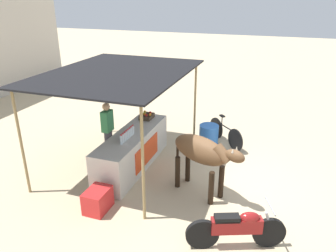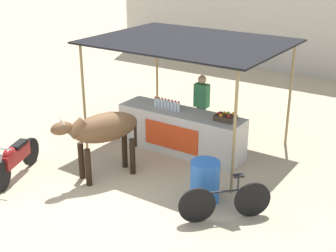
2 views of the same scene
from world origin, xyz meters
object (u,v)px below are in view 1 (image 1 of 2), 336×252
(motorcycle_parked, at_px, (237,228))
(cooler_box, at_px, (98,200))
(fruit_crate, at_px, (147,116))
(vendor_behind_counter, at_px, (108,132))
(stall_counter, at_px, (133,150))
(water_barrel, at_px, (209,138))
(cow, at_px, (202,152))
(bicycle_leaning, at_px, (225,133))

(motorcycle_parked, bearing_deg, cooler_box, 87.45)
(fruit_crate, bearing_deg, vendor_behind_counter, 144.98)
(stall_counter, bearing_deg, fruit_crate, 2.76)
(water_barrel, bearing_deg, motorcycle_parked, -159.63)
(cow, bearing_deg, stall_counter, 73.25)
(vendor_behind_counter, height_order, motorcycle_parked, vendor_behind_counter)
(stall_counter, xyz_separation_m, cooler_box, (-1.95, -0.10, -0.24))
(vendor_behind_counter, relative_size, cooler_box, 2.75)
(vendor_behind_counter, distance_m, motorcycle_parked, 4.37)
(vendor_behind_counter, xyz_separation_m, motorcycle_parked, (-2.18, -3.77, -0.42))
(cow, bearing_deg, motorcycle_parked, -145.10)
(water_barrel, bearing_deg, cow, -171.47)
(cooler_box, distance_m, cow, 2.45)
(cooler_box, bearing_deg, water_barrel, -23.74)
(cooler_box, distance_m, bicycle_leaning, 4.58)
(stall_counter, distance_m, motorcycle_parked, 3.66)
(stall_counter, bearing_deg, cow, -106.75)
(vendor_behind_counter, xyz_separation_m, cow, (-0.70, -2.73, 0.18))
(bicycle_leaning, bearing_deg, cooler_box, 155.12)
(bicycle_leaning, bearing_deg, vendor_behind_counter, 127.22)
(cow, distance_m, motorcycle_parked, 1.91)
(vendor_behind_counter, distance_m, cow, 2.83)
(stall_counter, xyz_separation_m, cow, (-0.60, -1.98, 0.55))
(fruit_crate, distance_m, vendor_behind_counter, 1.23)
(water_barrel, bearing_deg, bicycle_leaning, -30.95)
(motorcycle_parked, bearing_deg, water_barrel, 20.37)
(cooler_box, bearing_deg, motorcycle_parked, -92.55)
(motorcycle_parked, bearing_deg, fruit_crate, 43.99)
(water_barrel, height_order, bicycle_leaning, bicycle_leaning)
(vendor_behind_counter, distance_m, cooler_box, 2.30)
(water_barrel, xyz_separation_m, motorcycle_parked, (-3.66, -1.36, 0.03))
(bicycle_leaning, bearing_deg, water_barrel, 149.05)
(fruit_crate, distance_m, cooler_box, 3.15)
(fruit_crate, distance_m, motorcycle_parked, 4.46)
(fruit_crate, bearing_deg, motorcycle_parked, -136.01)
(vendor_behind_counter, distance_m, bicycle_leaning, 3.52)
(water_barrel, bearing_deg, vendor_behind_counter, 121.74)
(fruit_crate, relative_size, bicycle_leaning, 0.37)
(stall_counter, relative_size, cooler_box, 5.00)
(fruit_crate, distance_m, bicycle_leaning, 2.45)
(cow, bearing_deg, bicycle_leaning, -0.94)
(vendor_behind_counter, bearing_deg, fruit_crate, -35.02)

